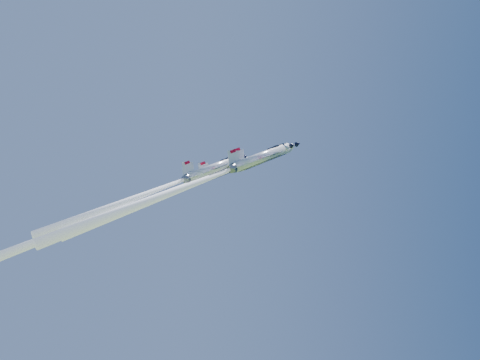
{
  "coord_description": "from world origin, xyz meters",
  "views": [
    {
      "loc": [
        -15.96,
        -101.44,
        75.6
      ],
      "look_at": [
        0.0,
        0.0,
        104.45
      ],
      "focal_mm": 40.0,
      "sensor_mm": 36.0,
      "label": 1
    }
  ],
  "objects": [
    {
      "name": "jet_lead",
      "position": [
        -7.64,
        -5.45,
        102.6
      ],
      "size": [
        38.36,
        18.66,
        34.34
      ],
      "rotation": [
        0.47,
        0.05,
        -1.17
      ],
      "color": "silver"
    },
    {
      "name": "jet_left",
      "position": [
        -18.94,
        -2.06,
        98.86
      ],
      "size": [
        42.86,
        20.43,
        42.04
      ],
      "rotation": [
        0.47,
        0.05,
        -1.17
      ],
      "color": "silver"
    },
    {
      "name": "jet_slot",
      "position": [
        -15.84,
        -8.33,
        99.83
      ],
      "size": [
        31.32,
        15.29,
        27.81
      ],
      "rotation": [
        0.47,
        0.05,
        -1.17
      ],
      "color": "silver"
    },
    {
      "name": "jet_right",
      "position": [
        -10.24,
        -10.81,
        100.27
      ],
      "size": [
        37.78,
        18.27,
        34.28
      ],
      "rotation": [
        0.47,
        0.05,
        -1.17
      ],
      "color": "silver"
    }
  ]
}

